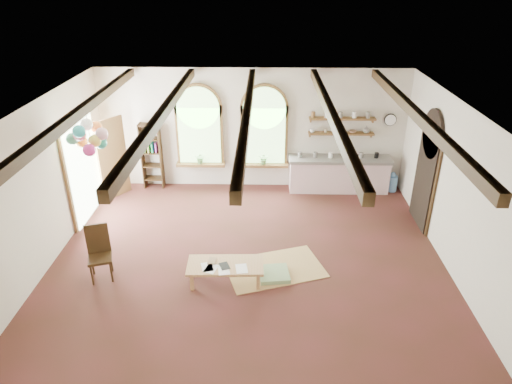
{
  "coord_description": "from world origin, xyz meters",
  "views": [
    {
      "loc": [
        0.33,
        -7.95,
        5.45
      ],
      "look_at": [
        0.15,
        0.6,
        1.2
      ],
      "focal_mm": 32.0,
      "sensor_mm": 36.0,
      "label": 1
    }
  ],
  "objects_px": {
    "kitchen_counter": "(339,174)",
    "side_chair": "(101,263)",
    "coffee_table": "(225,266)",
    "balloon_cluster": "(89,136)"
  },
  "relations": [
    {
      "from": "coffee_table",
      "to": "kitchen_counter",
      "type": "bearing_deg",
      "value": 56.48
    },
    {
      "from": "balloon_cluster",
      "to": "kitchen_counter",
      "type": "bearing_deg",
      "value": 23.36
    },
    {
      "from": "coffee_table",
      "to": "balloon_cluster",
      "type": "distance_m",
      "value": 3.86
    },
    {
      "from": "side_chair",
      "to": "coffee_table",
      "type": "bearing_deg",
      "value": -2.39
    },
    {
      "from": "coffee_table",
      "to": "balloon_cluster",
      "type": "bearing_deg",
      "value": 149.6
    },
    {
      "from": "kitchen_counter",
      "to": "balloon_cluster",
      "type": "distance_m",
      "value": 6.33
    },
    {
      "from": "side_chair",
      "to": "balloon_cluster",
      "type": "distance_m",
      "value": 2.6
    },
    {
      "from": "kitchen_counter",
      "to": "side_chair",
      "type": "relative_size",
      "value": 2.44
    },
    {
      "from": "kitchen_counter",
      "to": "coffee_table",
      "type": "bearing_deg",
      "value": -123.52
    },
    {
      "from": "kitchen_counter",
      "to": "coffee_table",
      "type": "distance_m",
      "value": 4.89
    }
  ]
}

